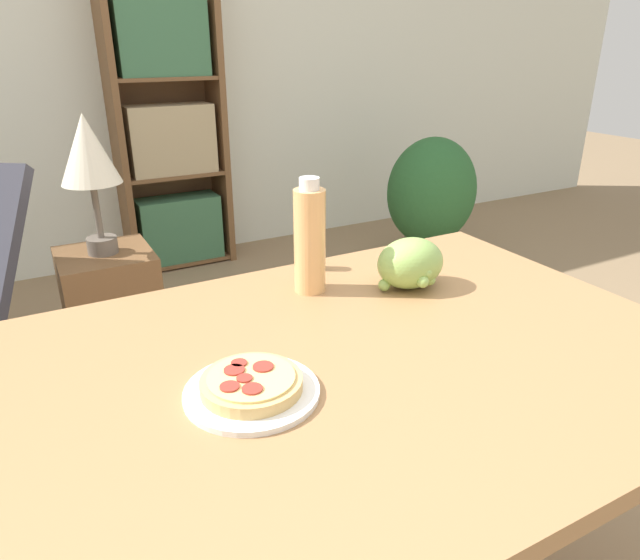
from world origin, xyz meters
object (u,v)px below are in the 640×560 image
at_px(table_lamp, 88,156).
at_px(potted_plant_floor, 431,197).
at_px(grape_bunch, 410,264).
at_px(side_table, 114,315).
at_px(drink_bottle, 310,239).
at_px(salt_shaker, 314,255).
at_px(bookshelf, 170,135).
at_px(pizza_on_plate, 251,387).

bearing_deg(table_lamp, potted_plant_floor, 12.61).
distance_m(grape_bunch, side_table, 1.41).
bearing_deg(drink_bottle, side_table, 104.51).
bearing_deg(salt_shaker, grape_bunch, -55.13).
bearing_deg(bookshelf, salt_shaker, -95.76).
bearing_deg(bookshelf, table_lamp, -117.02).
distance_m(pizza_on_plate, table_lamp, 1.44).
distance_m(salt_shaker, side_table, 1.19).
height_order(pizza_on_plate, salt_shaker, salt_shaker).
bearing_deg(side_table, table_lamp, 180.00).
relative_size(side_table, table_lamp, 1.03).
bearing_deg(grape_bunch, side_table, 112.28).
height_order(salt_shaker, table_lamp, table_lamp).
bearing_deg(bookshelf, grape_bunch, -91.90).
height_order(salt_shaker, bookshelf, bookshelf).
bearing_deg(side_table, pizza_on_plate, -89.17).
bearing_deg(grape_bunch, bookshelf, 88.10).
xyz_separation_m(pizza_on_plate, side_table, (-0.02, 1.44, -0.50)).
xyz_separation_m(grape_bunch, bookshelf, (0.08, 2.33, -0.04)).
bearing_deg(drink_bottle, table_lamp, 104.51).
xyz_separation_m(bookshelf, table_lamp, (-0.57, -1.12, 0.12)).
distance_m(drink_bottle, potted_plant_floor, 2.29).
bearing_deg(side_table, drink_bottle, -75.49).
relative_size(grape_bunch, potted_plant_floor, 0.21).
bearing_deg(drink_bottle, pizza_on_plate, -130.45).
distance_m(drink_bottle, table_lamp, 1.16).
relative_size(pizza_on_plate, bookshelf, 0.13).
bearing_deg(bookshelf, potted_plant_floor, -27.53).
height_order(pizza_on_plate, table_lamp, table_lamp).
xyz_separation_m(grape_bunch, potted_plant_floor, (1.41, 1.64, -0.40)).
relative_size(pizza_on_plate, table_lamp, 0.42).
xyz_separation_m(drink_bottle, table_lamp, (-0.29, 1.12, 0.02)).
relative_size(drink_bottle, side_table, 0.49).
xyz_separation_m(grape_bunch, drink_bottle, (-0.21, 0.09, 0.06)).
relative_size(grape_bunch, drink_bottle, 0.63).
xyz_separation_m(table_lamp, potted_plant_floor, (1.91, 0.43, -0.48)).
bearing_deg(grape_bunch, table_lamp, 112.28).
height_order(pizza_on_plate, drink_bottle, drink_bottle).
height_order(table_lamp, potted_plant_floor, table_lamp).
relative_size(drink_bottle, potted_plant_floor, 0.34).
height_order(side_table, table_lamp, table_lamp).
bearing_deg(salt_shaker, table_lamp, 109.46).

